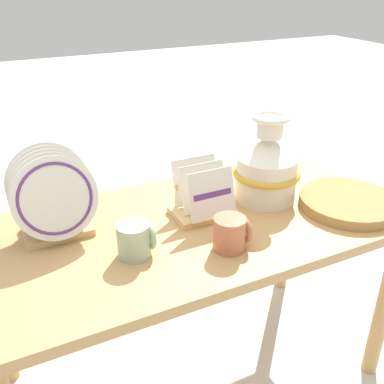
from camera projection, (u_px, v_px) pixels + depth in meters
The scene contains 8 objects.
ground_plane at pixel (192, 373), 1.75m from camera, with size 14.00×14.00×0.00m, color beige.
display_table at pixel (192, 245), 1.48m from camera, with size 1.36×0.68×0.68m.
ceramic_vase at pixel (267, 166), 1.54m from camera, with size 0.23×0.23×0.31m.
dish_rack_round_plates at pixel (53, 199), 1.33m from camera, with size 0.25×0.19×0.27m.
dish_rack_square_plates at pixel (203, 200), 1.46m from camera, with size 0.20×0.16×0.18m.
wicker_charger_stack at pixel (348, 202), 1.52m from camera, with size 0.33×0.33×0.04m.
mug_sage_glaze at pixel (136, 240), 1.26m from camera, with size 0.10×0.09×0.10m.
mug_terracotta_glaze at pixel (231, 233), 1.29m from camera, with size 0.10×0.09×0.10m.
Camera 1 is at (-0.55, -1.11, 1.42)m, focal length 42.00 mm.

